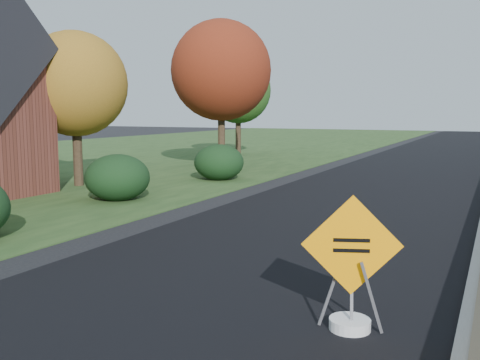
% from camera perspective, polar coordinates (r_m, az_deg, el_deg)
% --- Properties ---
extents(grass_verge_near, '(30.00, 120.00, 0.03)m').
position_cam_1_polar(grass_verge_near, '(33.50, -18.85, 2.05)').
color(grass_verge_near, '#27431C').
rests_on(grass_verge_near, ground).
extents(milled_overlay, '(7.20, 120.00, 0.01)m').
position_cam_1_polar(milled_overlay, '(24.14, 16.37, 0.22)').
color(milled_overlay, black).
rests_on(milled_overlay, ground).
extents(hedge_mid, '(2.09, 2.09, 1.52)m').
position_cam_1_polar(hedge_mid, '(17.69, -12.94, 0.29)').
color(hedge_mid, black).
rests_on(hedge_mid, ground).
extents(hedge_north, '(2.09, 2.09, 1.52)m').
position_cam_1_polar(hedge_north, '(22.40, -2.26, 1.92)').
color(hedge_north, black).
rests_on(hedge_north, ground).
extents(tree_near_yellow, '(3.96, 3.96, 5.88)m').
position_cam_1_polar(tree_near_yellow, '(21.39, -17.19, 9.73)').
color(tree_near_yellow, '#473523').
rests_on(tree_near_yellow, ground).
extents(tree_near_red, '(4.95, 4.95, 7.35)m').
position_cam_1_polar(tree_near_red, '(26.85, -2.02, 11.59)').
color(tree_near_red, '#473523').
rests_on(tree_near_red, ground).
extents(tree_near_back, '(4.29, 4.29, 6.37)m').
position_cam_1_polar(tree_near_back, '(35.29, -0.19, 9.51)').
color(tree_near_back, '#473523').
rests_on(tree_near_back, ground).
extents(caution_sign, '(1.24, 0.55, 1.81)m').
position_cam_1_polar(caution_sign, '(7.31, 11.71, -12.09)').
color(caution_sign, white).
rests_on(caution_sign, ground).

